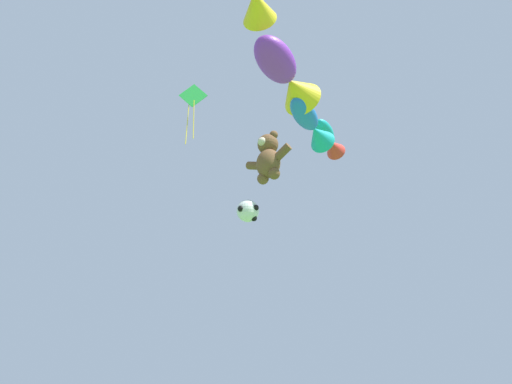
{
  "coord_description": "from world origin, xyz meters",
  "views": [
    {
      "loc": [
        7.05,
        -1.61,
        1.05
      ],
      "look_at": [
        0.09,
        6.4,
        7.09
      ],
      "focal_mm": 28.0,
      "sensor_mm": 36.0,
      "label": 1
    }
  ],
  "objects_px": {
    "soccer_ball_kite": "(248,211)",
    "teddy_bear_kite": "(268,157)",
    "diamond_kite": "(193,100)",
    "fish_kite_cobalt": "(312,125)",
    "fish_kite_violet": "(286,76)",
    "fish_kite_teal": "(329,139)"
  },
  "relations": [
    {
      "from": "teddy_bear_kite",
      "to": "fish_kite_cobalt",
      "type": "distance_m",
      "value": 2.55
    },
    {
      "from": "fish_kite_cobalt",
      "to": "soccer_ball_kite",
      "type": "bearing_deg",
      "value": 165.27
    },
    {
      "from": "teddy_bear_kite",
      "to": "diamond_kite",
      "type": "relative_size",
      "value": 0.63
    },
    {
      "from": "soccer_ball_kite",
      "to": "fish_kite_violet",
      "type": "distance_m",
      "value": 4.59
    },
    {
      "from": "fish_kite_teal",
      "to": "soccer_ball_kite",
      "type": "bearing_deg",
      "value": -160.09
    },
    {
      "from": "soccer_ball_kite",
      "to": "fish_kite_violet",
      "type": "xyz_separation_m",
      "value": [
        3.5,
        -2.49,
        1.62
      ]
    },
    {
      "from": "soccer_ball_kite",
      "to": "fish_kite_teal",
      "type": "xyz_separation_m",
      "value": [
        2.63,
        0.95,
        2.08
      ]
    },
    {
      "from": "soccer_ball_kite",
      "to": "fish_kite_teal",
      "type": "relative_size",
      "value": 0.41
    },
    {
      "from": "fish_kite_violet",
      "to": "diamond_kite",
      "type": "bearing_deg",
      "value": 164.02
    },
    {
      "from": "fish_kite_cobalt",
      "to": "fish_kite_violet",
      "type": "bearing_deg",
      "value": -76.24
    },
    {
      "from": "fish_kite_teal",
      "to": "diamond_kite",
      "type": "relative_size",
      "value": 0.64
    },
    {
      "from": "teddy_bear_kite",
      "to": "diamond_kite",
      "type": "height_order",
      "value": "diamond_kite"
    },
    {
      "from": "soccer_ball_kite",
      "to": "fish_kite_cobalt",
      "type": "distance_m",
      "value": 3.45
    },
    {
      "from": "fish_kite_teal",
      "to": "teddy_bear_kite",
      "type": "bearing_deg",
      "value": -156.25
    },
    {
      "from": "fish_kite_cobalt",
      "to": "diamond_kite",
      "type": "relative_size",
      "value": 0.72
    },
    {
      "from": "fish_kite_cobalt",
      "to": "fish_kite_teal",
      "type": "bearing_deg",
      "value": 104.61
    },
    {
      "from": "diamond_kite",
      "to": "soccer_ball_kite",
      "type": "bearing_deg",
      "value": 18.71
    },
    {
      "from": "teddy_bear_kite",
      "to": "fish_kite_violet",
      "type": "relative_size",
      "value": 0.78
    },
    {
      "from": "fish_kite_violet",
      "to": "soccer_ball_kite",
      "type": "bearing_deg",
      "value": 144.52
    },
    {
      "from": "soccer_ball_kite",
      "to": "diamond_kite",
      "type": "distance_m",
      "value": 6.08
    },
    {
      "from": "soccer_ball_kite",
      "to": "teddy_bear_kite",
      "type": "bearing_deg",
      "value": 9.63
    },
    {
      "from": "soccer_ball_kite",
      "to": "fish_kite_violet",
      "type": "height_order",
      "value": "fish_kite_violet"
    }
  ]
}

